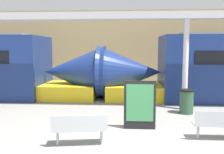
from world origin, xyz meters
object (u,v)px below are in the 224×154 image
object	(u,v)px
poster_board	(140,105)
bench_near	(79,127)
bench_far	(221,123)
trash_bin	(186,102)
support_column_near	(185,65)

from	to	relation	value
poster_board	bench_near	bearing A→B (deg)	-138.29
bench_far	bench_near	bearing A→B (deg)	-170.40
bench_near	poster_board	world-z (taller)	poster_board
bench_near	trash_bin	bearing A→B (deg)	35.24
trash_bin	poster_board	distance (m)	2.75
poster_board	support_column_near	distance (m)	3.43
bench_near	support_column_near	distance (m)	5.54
bench_near	poster_board	distance (m)	2.16
trash_bin	support_column_near	xyz separation A→B (m)	(0.06, 0.64, 1.35)
bench_near	bench_far	world-z (taller)	same
bench_near	support_column_near	bearing A→B (deg)	39.66
poster_board	trash_bin	bearing A→B (deg)	46.58
poster_board	support_column_near	xyz separation A→B (m)	(1.94, 2.62, 1.05)
bench_far	poster_board	size ratio (longest dim) A/B	0.93
bench_far	poster_board	distance (m)	2.31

